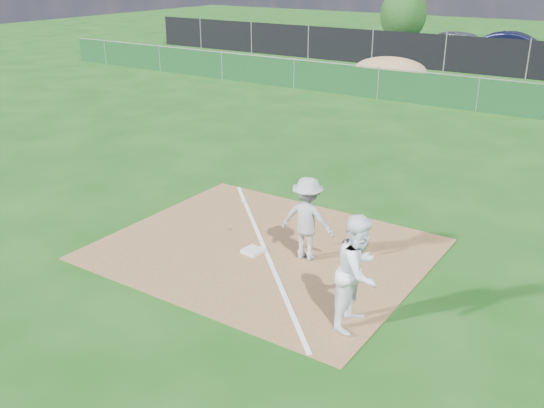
{
  "coord_description": "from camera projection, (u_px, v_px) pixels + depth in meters",
  "views": [
    {
      "loc": [
        6.03,
        -7.76,
        5.25
      ],
      "look_at": [
        0.18,
        1.0,
        1.0
      ],
      "focal_mm": 40.0,
      "sensor_mm": 36.0,
      "label": 1
    }
  ],
  "objects": [
    {
      "name": "foul_line",
      "position": [
        264.0,
        248.0,
        11.82
      ],
      "size": [
        5.01,
        5.01,
        0.01
      ],
      "primitive_type": "cube",
      "rotation": [
        0.0,
        0.0,
        0.79
      ],
      "color": "white",
      "rests_on": "infield_dirt"
    },
    {
      "name": "infield_dirt",
      "position": [
        264.0,
        249.0,
        11.82
      ],
      "size": [
        6.0,
        5.0,
        0.02
      ],
      "primitive_type": "cube",
      "color": "brown",
      "rests_on": "ground"
    },
    {
      "name": "dirt_mound",
      "position": [
        390.0,
        70.0,
        27.68
      ],
      "size": [
        3.38,
        2.6,
        1.17
      ],
      "primitive_type": "ellipsoid",
      "color": "#9C764B",
      "rests_on": "ground"
    },
    {
      "name": "play_at_first",
      "position": [
        307.0,
        219.0,
        11.16
      ],
      "size": [
        1.84,
        0.73,
        1.6
      ],
      "color": "#A7A7A9",
      "rests_on": "infield_dirt"
    },
    {
      "name": "first_base",
      "position": [
        253.0,
        251.0,
        11.65
      ],
      "size": [
        0.38,
        0.38,
        0.07
      ],
      "primitive_type": "cube",
      "rotation": [
        0.0,
        0.0,
        -0.11
      ],
      "color": "silver",
      "rests_on": "infield_dirt"
    },
    {
      "name": "car_mid",
      "position": [
        516.0,
        48.0,
        33.15
      ],
      "size": [
        5.0,
        2.34,
        1.59
      ],
      "primitive_type": "imported",
      "rotation": [
        0.0,
        0.0,
        1.71
      ],
      "color": "black",
      "rests_on": "parking_lot"
    },
    {
      "name": "runner",
      "position": [
        358.0,
        272.0,
        9.07
      ],
      "size": [
        0.73,
        0.92,
        1.83
      ],
      "primitive_type": "imported",
      "rotation": [
        0.0,
        0.0,
        1.61
      ],
      "color": "white",
      "rests_on": "ground"
    },
    {
      "name": "tree_left",
      "position": [
        403.0,
        14.0,
        40.62
      ],
      "size": [
        3.09,
        3.09,
        3.66
      ],
      "color": "#382316",
      "rests_on": "ground"
    },
    {
      "name": "green_fence",
      "position": [
        478.0,
        95.0,
        22.4
      ],
      "size": [
        44.0,
        0.05,
        1.2
      ],
      "primitive_type": "cube",
      "color": "#0F3817",
      "rests_on": "ground"
    },
    {
      "name": "car_left",
      "position": [
        462.0,
        45.0,
        33.87
      ],
      "size": [
        5.16,
        3.66,
        1.63
      ],
      "primitive_type": "imported",
      "rotation": [
        0.0,
        0.0,
        1.16
      ],
      "color": "#A8AAB0",
      "rests_on": "parking_lot"
    },
    {
      "name": "ground",
      "position": [
        428.0,
        143.0,
        18.77
      ],
      "size": [
        90.0,
        90.0,
        0.0
      ],
      "primitive_type": "plane",
      "color": "#12430E",
      "rests_on": "ground"
    },
    {
      "name": "black_fence",
      "position": [
        528.0,
        60.0,
        28.46
      ],
      "size": [
        46.0,
        0.04,
        1.8
      ],
      "primitive_type": "cube",
      "color": "black",
      "rests_on": "ground"
    }
  ]
}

